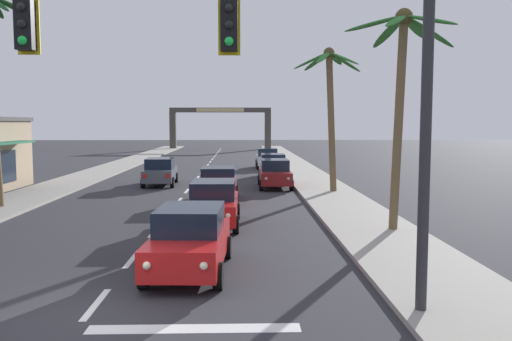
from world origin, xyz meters
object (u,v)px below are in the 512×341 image
(palm_right_third, at_px, (330,92))
(palm_right_second, at_px, (402,69))
(traffic_signal_mast, at_px, (235,58))
(town_gateway_arch, at_px, (220,122))
(sedan_parked_nearest_kerb, at_px, (273,166))
(sedan_parked_far_kerb, at_px, (275,173))
(sedan_third_in_queue, at_px, (213,203))
(sedan_fifth_in_queue, at_px, (218,184))
(sedan_parked_mid_kerb, at_px, (267,158))
(sedan_lead_at_stop_bar, at_px, (190,239))
(sedan_oncoming_far, at_px, (160,171))

(palm_right_third, bearing_deg, palm_right_second, -86.12)
(traffic_signal_mast, height_order, palm_right_third, palm_right_third)
(palm_right_second, relative_size, town_gateway_arch, 0.52)
(palm_right_third, bearing_deg, sedan_parked_nearest_kerb, 107.48)
(sedan_parked_far_kerb, relative_size, palm_right_third, 0.57)
(sedan_third_in_queue, xyz_separation_m, palm_right_second, (6.55, -1.45, 4.83))
(sedan_fifth_in_queue, height_order, palm_right_second, palm_right_second)
(sedan_parked_nearest_kerb, distance_m, palm_right_second, 19.59)
(sedan_fifth_in_queue, bearing_deg, sedan_third_in_queue, -89.18)
(sedan_third_in_queue, bearing_deg, sedan_fifth_in_queue, 90.82)
(sedan_parked_nearest_kerb, height_order, palm_right_second, palm_right_second)
(sedan_parked_nearest_kerb, bearing_deg, sedan_parked_mid_kerb, 89.92)
(sedan_fifth_in_queue, height_order, sedan_parked_nearest_kerb, same)
(sedan_lead_at_stop_bar, bearing_deg, sedan_parked_nearest_kerb, 81.42)
(sedan_parked_far_kerb, bearing_deg, sedan_fifth_in_queue, -119.61)
(palm_right_second, bearing_deg, palm_right_third, 93.88)
(sedan_parked_nearest_kerb, xyz_separation_m, town_gateway_arch, (-5.29, 41.53, 3.15))
(traffic_signal_mast, relative_size, sedan_lead_at_stop_bar, 2.56)
(sedan_oncoming_far, relative_size, sedan_parked_mid_kerb, 1.01)
(sedan_oncoming_far, relative_size, palm_right_second, 0.58)
(sedan_fifth_in_queue, relative_size, sedan_parked_far_kerb, 1.00)
(traffic_signal_mast, height_order, sedan_third_in_queue, traffic_signal_mast)
(palm_right_second, bearing_deg, sedan_lead_at_stop_bar, -145.40)
(sedan_lead_at_stop_bar, relative_size, sedan_parked_far_kerb, 1.01)
(sedan_oncoming_far, relative_size, sedan_parked_far_kerb, 1.01)
(sedan_lead_at_stop_bar, xyz_separation_m, sedan_oncoming_far, (-3.70, 19.26, 0.00))
(sedan_third_in_queue, bearing_deg, town_gateway_arch, 91.99)
(sedan_oncoming_far, distance_m, sedan_parked_nearest_kerb, 8.34)
(traffic_signal_mast, bearing_deg, sedan_oncoming_far, 102.27)
(traffic_signal_mast, xyz_separation_m, sedan_parked_mid_kerb, (2.33, 34.96, -4.22))
(sedan_oncoming_far, xyz_separation_m, palm_right_second, (10.53, -14.55, 4.83))
(traffic_signal_mast, bearing_deg, palm_right_third, 75.12)
(palm_right_second, relative_size, palm_right_third, 0.98)
(sedan_lead_at_stop_bar, height_order, sedan_parked_mid_kerb, same)
(sedan_lead_at_stop_bar, distance_m, sedan_parked_far_kerb, 18.12)
(sedan_parked_far_kerb, bearing_deg, sedan_lead_at_stop_bar, -100.54)
(sedan_lead_at_stop_bar, relative_size, palm_right_second, 0.58)
(sedan_fifth_in_queue, height_order, sedan_oncoming_far, same)
(sedan_lead_at_stop_bar, bearing_deg, sedan_third_in_queue, 87.38)
(sedan_third_in_queue, bearing_deg, sedan_oncoming_far, 106.90)
(sedan_parked_nearest_kerb, bearing_deg, sedan_parked_far_kerb, -92.24)
(sedan_parked_far_kerb, distance_m, town_gateway_arch, 47.50)
(sedan_lead_at_stop_bar, height_order, sedan_parked_nearest_kerb, same)
(palm_right_second, bearing_deg, sedan_oncoming_far, 125.90)
(traffic_signal_mast, bearing_deg, sedan_fifth_in_queue, 93.73)
(sedan_lead_at_stop_bar, distance_m, palm_right_third, 17.02)
(sedan_lead_at_stop_bar, distance_m, sedan_parked_mid_kerb, 31.85)
(sedan_oncoming_far, bearing_deg, sedan_fifth_in_queue, -60.72)
(sedan_parked_mid_kerb, bearing_deg, sedan_parked_far_kerb, -90.95)
(traffic_signal_mast, bearing_deg, sedan_lead_at_stop_bar, 110.12)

